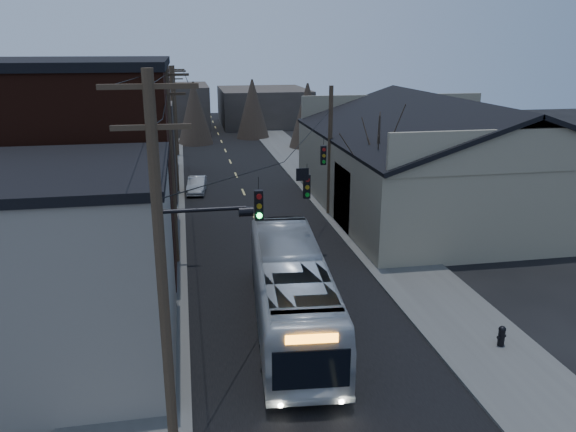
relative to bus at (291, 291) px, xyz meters
name	(u,v)px	position (x,y,z in m)	size (l,w,h in m)	color
road_surface	(246,199)	(0.43, 19.97, -1.62)	(9.00, 110.00, 0.02)	black
sidewalk_left	(157,202)	(-6.07, 19.97, -1.57)	(4.00, 110.00, 0.12)	#474744
sidewalk_right	(331,194)	(6.93, 19.97, -1.57)	(4.00, 110.00, 0.12)	#474744
building_clapboard	(52,272)	(-8.57, -1.03, 1.87)	(8.00, 8.00, 7.00)	gray
building_brick	(73,165)	(-9.57, 9.97, 3.37)	(10.00, 12.00, 10.00)	black
building_left_far	(118,143)	(-9.07, 25.97, 1.87)	(9.00, 14.00, 7.00)	#38332D
warehouse	(443,171)	(13.43, 14.97, 1.07)	(16.16, 20.60, 7.73)	gray
building_far_left	(169,109)	(-5.57, 54.97, 1.37)	(10.00, 12.00, 6.00)	#38332D
building_far_right	(263,106)	(7.43, 59.97, 0.87)	(12.00, 14.00, 5.00)	#38332D
bare_tree	(377,178)	(6.93, 9.97, 1.97)	(0.40, 0.40, 7.20)	black
utility_lines	(204,148)	(-2.69, 14.12, 3.33)	(11.24, 45.28, 10.50)	#382B1E
bus	(291,291)	(0.00, 0.00, 0.00)	(2.73, 11.68, 3.25)	#AEB4BA
parked_car	(197,185)	(-3.11, 22.51, -1.02)	(1.29, 3.71, 1.22)	#9FA2A6
fire_hydrant	(502,335)	(7.46, -3.05, -1.07)	(0.39, 0.28, 0.81)	black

